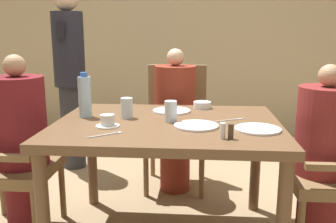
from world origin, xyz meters
TOP-DOWN VIEW (x-y plane):
  - wall_back at (0.00, 2.53)m, footprint 8.00×0.06m
  - dining_table at (0.00, 0.00)m, footprint 1.30×1.00m
  - diner_in_left_chair at (-0.90, 0.00)m, footprint 0.32×0.32m
  - chair_far_side at (0.00, 0.89)m, footprint 0.49×0.49m
  - diner_in_far_chair at (-0.00, 0.75)m, footprint 0.32×0.32m
  - diner_in_right_chair at (0.90, 0.00)m, footprint 0.32×0.32m
  - standing_host at (-0.99, 1.19)m, footprint 0.28×0.32m
  - plate_main_left at (0.17, -0.10)m, footprint 0.25×0.25m
  - plate_main_right at (0.01, 0.28)m, footprint 0.25×0.25m
  - plate_dessert_center at (0.50, -0.15)m, footprint 0.25×0.25m
  - teacup_with_saucer at (-0.32, -0.14)m, footprint 0.13×0.13m
  - bowl_small at (0.21, 0.40)m, footprint 0.12×0.12m
  - water_bottle at (-0.51, 0.08)m, footprint 0.08×0.08m
  - glass_tall_near at (-0.25, 0.08)m, footprint 0.07×0.07m
  - glass_tall_mid at (0.02, 0.00)m, footprint 0.07×0.07m
  - salt_shaker at (0.30, -0.32)m, footprint 0.03×0.03m
  - pepper_shaker at (0.34, -0.32)m, footprint 0.03×0.03m
  - fork_beside_plate at (-0.28, -0.30)m, footprint 0.16×0.13m
  - knife_beside_plate at (0.37, 0.07)m, footprint 0.18×0.11m

SIDE VIEW (x-z plane):
  - chair_far_side at x=0.00m, z-range 0.04..1.02m
  - diner_in_right_chair at x=0.90m, z-range 0.02..1.11m
  - diner_in_left_chair at x=-0.90m, z-range 0.02..1.15m
  - diner_in_far_chair at x=0.00m, z-range 0.02..1.15m
  - dining_table at x=0.00m, z-range 0.28..1.03m
  - knife_beside_plate at x=0.37m, z-range 0.75..0.75m
  - fork_beside_plate at x=-0.28m, z-range 0.75..0.75m
  - plate_main_left at x=0.17m, z-range 0.75..0.76m
  - plate_main_right at x=0.01m, z-range 0.75..0.76m
  - plate_dessert_center at x=0.50m, z-range 0.75..0.76m
  - bowl_small at x=0.21m, z-range 0.75..0.79m
  - teacup_with_saucer at x=-0.32m, z-range 0.74..0.81m
  - pepper_shaker at x=0.34m, z-range 0.75..0.83m
  - salt_shaker at x=0.30m, z-range 0.75..0.83m
  - glass_tall_near at x=-0.25m, z-range 0.75..0.87m
  - glass_tall_mid at x=0.02m, z-range 0.75..0.87m
  - water_bottle at x=-0.51m, z-range 0.74..1.01m
  - standing_host at x=-0.99m, z-range 0.06..1.71m
  - wall_back at x=0.00m, z-range 0.00..2.80m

